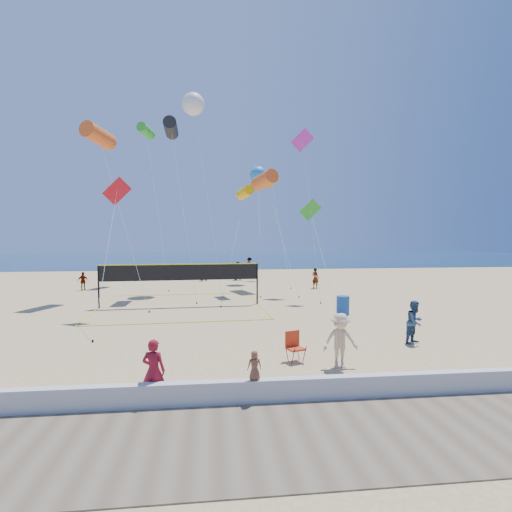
{
  "coord_description": "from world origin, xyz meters",
  "views": [
    {
      "loc": [
        -1.1,
        -13.13,
        4.36
      ],
      "look_at": [
        0.64,
        2.0,
        3.56
      ],
      "focal_mm": 28.0,
      "sensor_mm": 36.0,
      "label": 1
    }
  ],
  "objects": [
    {
      "name": "volleyball_net",
      "position": [
        -2.94,
        11.54,
        1.8
      ],
      "size": [
        10.23,
        10.09,
        2.61
      ],
      "rotation": [
        0.0,
        0.0,
        0.05
      ],
      "color": "black",
      "rests_on": "ground"
    },
    {
      "name": "far_person_2",
      "position": [
        7.45,
        18.66,
        0.83
      ],
      "size": [
        0.71,
        0.72,
        1.67
      ],
      "primitive_type": "imported",
      "rotation": [
        0.0,
        0.0,
        2.32
      ],
      "color": "gray",
      "rests_on": "ground"
    },
    {
      "name": "kite_2",
      "position": [
        1.48,
        16.61,
        7.52
      ],
      "size": [
        2.64,
        6.84,
        8.03
      ],
      "rotation": [
        0.0,
        0.0,
        0.29
      ],
      "color": "#F5AC04",
      "rests_on": "ground"
    },
    {
      "name": "kite_3",
      "position": [
        -6.05,
        8.77,
        6.33
      ],
      "size": [
        1.55,
        5.73,
        7.49
      ],
      "rotation": [
        0.0,
        0.0,
        0.22
      ],
      "color": "red",
      "rests_on": "ground"
    },
    {
      "name": "kite_5",
      "position": [
        5.89,
        16.61,
        10.93
      ],
      "size": [
        1.79,
        5.7,
        12.45
      ],
      "rotation": [
        0.0,
        0.0,
        0.01
      ],
      "color": "#CD2DB5",
      "rests_on": "ground"
    },
    {
      "name": "kite_9",
      "position": [
        5.04,
        26.43,
        9.31
      ],
      "size": [
        1.76,
        8.57,
        10.75
      ],
      "rotation": [
        0.0,
        0.0,
        0.23
      ],
      "color": "#F5AC04",
      "rests_on": "ground"
    },
    {
      "name": "bystander_a",
      "position": [
        7.09,
        1.94,
        0.86
      ],
      "size": [
        1.05,
        0.99,
        1.72
      ],
      "primitive_type": "imported",
      "rotation": [
        0.0,
        0.0,
        0.53
      ],
      "color": "navy",
      "rests_on": "ground"
    },
    {
      "name": "kite_7",
      "position": [
        3.41,
        24.22,
        9.99
      ],
      "size": [
        1.95,
        10.86,
        10.78
      ],
      "rotation": [
        0.0,
        0.0,
        -0.14
      ],
      "color": "blue",
      "rests_on": "ground"
    },
    {
      "name": "kite_4",
      "position": [
        5.47,
        12.3,
        5.66
      ],
      "size": [
        1.47,
        5.4,
        6.76
      ],
      "rotation": [
        0.0,
        0.0,
        0.06
      ],
      "color": "green",
      "rests_on": "ground"
    },
    {
      "name": "far_person_0",
      "position": [
        -11.13,
        19.58,
        0.72
      ],
      "size": [
        0.9,
        0.76,
        1.45
      ],
      "primitive_type": "imported",
      "rotation": [
        0.0,
        0.0,
        0.59
      ],
      "color": "gray",
      "rests_on": "ground"
    },
    {
      "name": "toddler",
      "position": [
        0.02,
        -3.01,
        0.98
      ],
      "size": [
        0.39,
        0.27,
        0.76
      ],
      "primitive_type": "imported",
      "rotation": [
        0.0,
        0.0,
        3.23
      ],
      "color": "brown",
      "rests_on": "seawall"
    },
    {
      "name": "kite_8",
      "position": [
        -6.89,
        24.83,
        13.88
      ],
      "size": [
        3.38,
        7.97,
        14.49
      ],
      "rotation": [
        0.0,
        0.0,
        -0.29
      ],
      "color": "green",
      "rests_on": "ground"
    },
    {
      "name": "far_person_1",
      "position": [
        1.52,
        25.29,
        0.9
      ],
      "size": [
        1.73,
        1.15,
        1.79
      ],
      "primitive_type": "imported",
      "rotation": [
        0.0,
        0.0,
        -0.41
      ],
      "color": "gray",
      "rests_on": "ground"
    },
    {
      "name": "boardwalk",
      "position": [
        0.0,
        -5.0,
        0.01
      ],
      "size": [
        32.0,
        3.6,
        0.03
      ],
      "primitive_type": "cube",
      "color": "#6C5E49",
      "rests_on": "ground"
    },
    {
      "name": "trash_barrel",
      "position": [
        6.09,
        7.8,
        0.52
      ],
      "size": [
        0.89,
        0.89,
        1.03
      ],
      "primitive_type": "cylinder",
      "rotation": [
        0.0,
        0.0,
        -0.36
      ],
      "color": "#174698",
      "rests_on": "ground"
    },
    {
      "name": "camp_chair",
      "position": [
        1.76,
        0.23,
        0.58
      ],
      "size": [
        0.69,
        0.8,
        1.14
      ],
      "rotation": [
        0.0,
        0.0,
        0.34
      ],
      "color": "red",
      "rests_on": "ground"
    },
    {
      "name": "kite_10",
      "position": [
        3.37,
        19.59,
        8.88
      ],
      "size": [
        2.73,
        7.18,
        9.65
      ],
      "rotation": [
        0.0,
        0.0,
        0.35
      ],
      "color": "#D0561D",
      "rests_on": "ground"
    },
    {
      "name": "kite_0",
      "position": [
        -8.53,
        15.1,
        11.03
      ],
      "size": [
        5.03,
        6.95,
        11.77
      ],
      "rotation": [
        0.0,
        0.0,
        -0.36
      ],
      "color": "#D0561D",
      "rests_on": "ground"
    },
    {
      "name": "kite_6",
      "position": [
        -2.39,
        19.66,
        14.82
      ],
      "size": [
        3.13,
        6.17,
        15.72
      ],
      "rotation": [
        0.0,
        0.0,
        -0.09
      ],
      "color": "silver",
      "rests_on": "ground"
    },
    {
      "name": "woman",
      "position": [
        -2.58,
        -2.7,
        0.83
      ],
      "size": [
        0.68,
        0.52,
        1.67
      ],
      "primitive_type": "imported",
      "rotation": [
        0.0,
        0.0,
        2.92
      ],
      "color": "maroon",
      "rests_on": "ground"
    },
    {
      "name": "ground",
      "position": [
        0.0,
        0.0,
        0.0
      ],
      "size": [
        120.0,
        120.0,
        0.0
      ],
      "primitive_type": "plane",
      "color": "#D6B579",
      "rests_on": "ground"
    },
    {
      "name": "ocean",
      "position": [
        0.0,
        62.0,
        0.01
      ],
      "size": [
        140.0,
        50.0,
        0.03
      ],
      "primitive_type": "cube",
      "color": "#102B4D",
      "rests_on": "ground"
    },
    {
      "name": "kite_1",
      "position": [
        -3.87,
        16.55,
        12.08
      ],
      "size": [
        2.42,
        5.47,
        12.7
      ],
      "rotation": [
        0.0,
        0.0,
        0.01
      ],
      "color": "black",
      "rests_on": "ground"
    },
    {
      "name": "far_person_4",
      "position": [
        3.36,
        32.33,
        0.9
      ],
      "size": [
        0.87,
        1.26,
        1.79
      ],
      "primitive_type": "imported",
      "rotation": [
        0.0,
        0.0,
        1.75
      ],
      "color": "gray",
      "rests_on": "ground"
    },
    {
      "name": "seawall",
      "position": [
        0.0,
        -3.0,
        0.3
      ],
      "size": [
        32.0,
        0.3,
        0.6
      ],
      "primitive_type": "cube",
      "color": "silver",
      "rests_on": "ground"
    },
    {
      "name": "bystander_b",
      "position": [
        3.14,
        -0.59,
        0.9
      ],
      "size": [
        1.16,
        0.67,
        1.8
      ],
      "primitive_type": "imported",
      "rotation": [
        0.0,
        0.0,
        -0.0
      ],
      "color": "#CCAC88",
      "rests_on": "ground"
    },
    {
      "name": "far_person_3",
      "position": [
        -1.64,
        25.05,
        0.84
      ],
      "size": [
        0.93,
        0.79,
        1.68
      ],
      "primitive_type": "imported",
      "rotation": [
        0.0,
        0.0,
        -0.21
      ],
      "color": "gray",
      "rests_on": "ground"
    }
  ]
}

